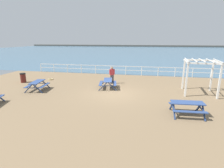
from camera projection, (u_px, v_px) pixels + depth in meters
The scene contains 11 objects.
ground_plane at pixel (114, 94), 14.29m from camera, with size 30.00×24.00×0.20m, color #846B4C.
sea_band at pixel (140, 51), 64.41m from camera, with size 142.00×90.00×0.01m, color #476B84.
distant_shoreline at pixel (143, 47), 105.28m from camera, with size 142.00×6.00×1.80m, color #4C4C47.
seaward_railing at pixel (126, 69), 21.45m from camera, with size 23.07×0.07×1.08m.
picnic_table_near_left at pixel (37, 84), 14.93m from camera, with size 1.77×2.00×0.80m.
picnic_table_near_right at pixel (108, 82), 15.58m from camera, with size 1.82×2.04×0.80m.
picnic_table_mid_centre at pixel (187, 105), 10.02m from camera, with size 1.89×1.64×0.80m.
visitor at pixel (112, 74), 17.15m from camera, with size 0.50×0.33×1.66m.
lattice_pergola at pixel (201, 69), 13.70m from camera, with size 2.63×2.74×2.70m.
litter_bin at pixel (23, 78), 17.70m from camera, with size 0.55×0.55×0.95m.
rope_coil at pixel (51, 79), 19.00m from camera, with size 0.55×0.55×0.11m, color tan.
Camera 1 is at (2.47, -13.42, 4.24)m, focal length 28.22 mm.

